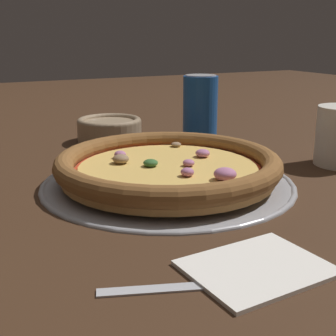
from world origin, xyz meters
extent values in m
plane|color=#3D2616|center=(0.00, 0.00, 0.00)|extent=(3.00, 3.00, 0.00)
cylinder|color=#9E9EA3|center=(0.00, 0.00, 0.00)|extent=(0.34, 0.34, 0.00)
torus|color=#9E9EA3|center=(0.00, 0.00, 0.00)|extent=(0.35, 0.35, 0.01)
cylinder|color=tan|center=(0.00, 0.00, 0.02)|extent=(0.29, 0.29, 0.01)
torus|color=brown|center=(0.00, 0.00, 0.03)|extent=(0.31, 0.31, 0.03)
cylinder|color=#B7381E|center=(0.00, 0.00, 0.02)|extent=(0.26, 0.26, 0.00)
cylinder|color=#E5B75B|center=(0.00, 0.00, 0.02)|extent=(0.24, 0.24, 0.00)
ellipsoid|color=#8E7051|center=(-0.06, -0.09, 0.03)|extent=(0.02, 0.02, 0.01)
ellipsoid|color=#8E7051|center=(0.05, -0.04, 0.03)|extent=(0.03, 0.03, 0.01)
ellipsoid|color=#B26B93|center=(-0.07, -0.02, 0.03)|extent=(0.03, 0.03, 0.01)
ellipsoid|color=#33602D|center=(0.02, -0.01, 0.03)|extent=(0.02, 0.02, 0.01)
ellipsoid|color=#B26B93|center=(0.04, -0.07, 0.03)|extent=(0.02, 0.02, 0.01)
ellipsoid|color=#B26B93|center=(-0.02, 0.01, 0.03)|extent=(0.02, 0.02, 0.01)
ellipsoid|color=#B26B93|center=(0.00, 0.05, 0.03)|extent=(0.02, 0.02, 0.01)
ellipsoid|color=#B26B93|center=(-0.03, 0.09, 0.03)|extent=(0.04, 0.04, 0.02)
cylinder|color=#9E8466|center=(-0.02, -0.28, 0.02)|extent=(0.12, 0.12, 0.04)
torus|color=#9E8466|center=(-0.02, -0.28, 0.04)|extent=(0.12, 0.12, 0.01)
cube|color=white|center=(0.04, 0.25, 0.00)|extent=(0.13, 0.10, 0.01)
cube|color=#B7B7BC|center=(0.12, 0.25, 0.00)|extent=(0.12, 0.05, 0.00)
cube|color=#B7B7BC|center=(0.05, 0.27, 0.00)|extent=(0.05, 0.04, 0.00)
cylinder|color=#194C99|center=(-0.18, -0.22, 0.06)|extent=(0.07, 0.07, 0.12)
cylinder|color=#BCBCC1|center=(-0.18, -0.22, 0.12)|extent=(0.06, 0.06, 0.00)
camera|label=1|loc=(0.27, 0.55, 0.20)|focal=50.00mm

